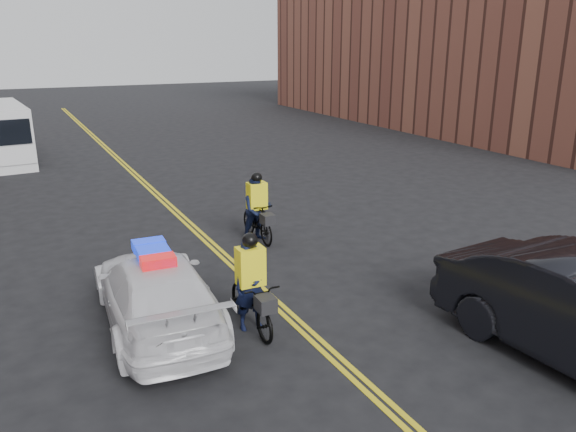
{
  "coord_description": "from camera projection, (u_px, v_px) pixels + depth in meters",
  "views": [
    {
      "loc": [
        -4.33,
        -8.81,
        4.94
      ],
      "look_at": [
        0.96,
        1.59,
        1.3
      ],
      "focal_mm": 35.0,
      "sensor_mm": 36.0,
      "label": 1
    }
  ],
  "objects": [
    {
      "name": "ground",
      "position": [
        281.0,
        309.0,
        10.84
      ],
      "size": [
        120.0,
        120.0,
        0.0
      ],
      "primitive_type": "plane",
      "color": "black",
      "rests_on": "ground"
    },
    {
      "name": "center_line_left",
      "position": [
        166.0,
        206.0,
        17.61
      ],
      "size": [
        0.1,
        60.0,
        0.01
      ],
      "primitive_type": "cube",
      "color": "gold",
      "rests_on": "ground"
    },
    {
      "name": "center_line_right",
      "position": [
        171.0,
        205.0,
        17.68
      ],
      "size": [
        0.1,
        60.0,
        0.01
      ],
      "primitive_type": "cube",
      "color": "gold",
      "rests_on": "ground"
    },
    {
      "name": "building_across",
      "position": [
        474.0,
        32.0,
        34.04
      ],
      "size": [
        12.0,
        30.0,
        11.0
      ],
      "primitive_type": "cube",
      "color": "brown",
      "rests_on": "ground"
    },
    {
      "name": "police_cruiser",
      "position": [
        156.0,
        291.0,
        10.04
      ],
      "size": [
        2.12,
        4.66,
        1.48
      ],
      "rotation": [
        0.0,
        0.0,
        3.08
      ],
      "color": "white",
      "rests_on": "ground"
    },
    {
      "name": "cyclist_near",
      "position": [
        251.0,
        296.0,
        9.95
      ],
      "size": [
        0.67,
        1.85,
        1.81
      ],
      "rotation": [
        0.0,
        0.0,
        -0.01
      ],
      "color": "black",
      "rests_on": "ground"
    },
    {
      "name": "cyclist_far",
      "position": [
        257.0,
        214.0,
        14.38
      ],
      "size": [
        0.81,
        1.78,
        1.8
      ],
      "rotation": [
        0.0,
        0.0,
        0.0
      ],
      "color": "black",
      "rests_on": "ground"
    }
  ]
}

